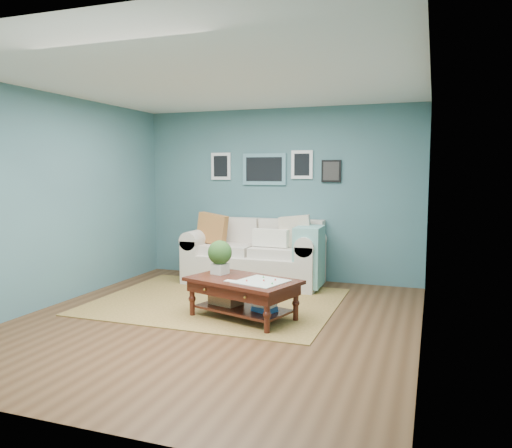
% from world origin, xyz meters
% --- Properties ---
extents(room_shell, '(5.00, 5.02, 2.70)m').
position_xyz_m(room_shell, '(-0.00, 0.06, 1.36)').
color(room_shell, brown).
rests_on(room_shell, ground).
extents(area_rug, '(3.10, 2.48, 0.01)m').
position_xyz_m(area_rug, '(-0.33, 0.80, 0.01)').
color(area_rug, brown).
rests_on(area_rug, ground).
extents(loveseat, '(2.11, 0.96, 1.09)m').
position_xyz_m(loveseat, '(-0.15, 2.03, 0.44)').
color(loveseat, beige).
rests_on(loveseat, ground).
extents(coffee_table, '(1.42, 1.08, 0.88)m').
position_xyz_m(coffee_table, '(0.21, 0.24, 0.39)').
color(coffee_table, '#36150A').
rests_on(coffee_table, ground).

